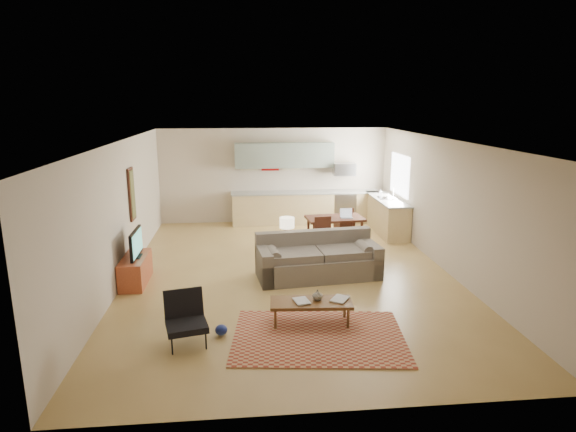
{
  "coord_description": "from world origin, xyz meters",
  "views": [
    {
      "loc": [
        -0.95,
        -9.22,
        3.44
      ],
      "look_at": [
        0.0,
        0.3,
        1.15
      ],
      "focal_mm": 30.0,
      "sensor_mm": 36.0,
      "label": 1
    }
  ],
  "objects": [
    {
      "name": "room",
      "position": [
        0.0,
        0.0,
        1.35
      ],
      "size": [
        9.0,
        9.0,
        9.0
      ],
      "color": "#A38045",
      "rests_on": "ground"
    },
    {
      "name": "kitchen_counter_back",
      "position": [
        0.9,
        4.18,
        0.46
      ],
      "size": [
        4.26,
        0.64,
        0.92
      ],
      "primitive_type": null,
      "color": "tan",
      "rests_on": "ground"
    },
    {
      "name": "kitchen_counter_right",
      "position": [
        2.93,
        3.0,
        0.46
      ],
      "size": [
        0.64,
        2.26,
        0.92
      ],
      "primitive_type": null,
      "color": "tan",
      "rests_on": "ground"
    },
    {
      "name": "kitchen_range",
      "position": [
        2.0,
        4.18,
        0.45
      ],
      "size": [
        0.62,
        0.62,
        0.9
      ],
      "primitive_type": "cube",
      "color": "#A5A8AD",
      "rests_on": "ground"
    },
    {
      "name": "kitchen_microwave",
      "position": [
        2.0,
        4.2,
        1.55
      ],
      "size": [
        0.62,
        0.4,
        0.35
      ],
      "primitive_type": "cube",
      "color": "#A5A8AD",
      "rests_on": "room"
    },
    {
      "name": "upper_cabinets",
      "position": [
        0.3,
        4.33,
        1.95
      ],
      "size": [
        2.8,
        0.34,
        0.7
      ],
      "primitive_type": "cube",
      "color": "slate",
      "rests_on": "room"
    },
    {
      "name": "window_right",
      "position": [
        3.23,
        3.0,
        1.55
      ],
      "size": [
        0.02,
        1.4,
        1.05
      ],
      "primitive_type": "cube",
      "color": "white",
      "rests_on": "room"
    },
    {
      "name": "wall_art_left",
      "position": [
        -3.21,
        0.9,
        1.55
      ],
      "size": [
        0.06,
        0.42,
        1.1
      ],
      "primitive_type": null,
      "color": "olive",
      "rests_on": "room"
    },
    {
      "name": "triptych",
      "position": [
        -0.1,
        4.47,
        1.75
      ],
      "size": [
        1.7,
        0.04,
        0.5
      ],
      "primitive_type": null,
      "color": "beige",
      "rests_on": "room"
    },
    {
      "name": "rug",
      "position": [
        0.16,
        -2.73,
        0.01
      ],
      "size": [
        2.72,
        2.03,
        0.02
      ],
      "primitive_type": "cube",
      "rotation": [
        0.0,
        0.0,
        -0.11
      ],
      "color": "maroon",
      "rests_on": "floor"
    },
    {
      "name": "sofa",
      "position": [
        0.55,
        -0.21,
        0.44
      ],
      "size": [
        2.62,
        1.36,
        0.87
      ],
      "primitive_type": null,
      "rotation": [
        0.0,
        0.0,
        0.11
      ],
      "color": "#655B50",
      "rests_on": "floor"
    },
    {
      "name": "coffee_table",
      "position": [
        0.11,
        -2.27,
        0.19
      ],
      "size": [
        1.32,
        0.6,
        0.39
      ],
      "primitive_type": null,
      "rotation": [
        0.0,
        0.0,
        -0.07
      ],
      "color": "#503014",
      "rests_on": "floor"
    },
    {
      "name": "book_a",
      "position": [
        -0.15,
        -2.31,
        0.4
      ],
      "size": [
        0.34,
        0.38,
        0.03
      ],
      "primitive_type": "imported",
      "rotation": [
        0.0,
        0.0,
        0.21
      ],
      "color": "#930909",
      "rests_on": "coffee_table"
    },
    {
      "name": "book_b",
      "position": [
        0.47,
        -2.2,
        0.4
      ],
      "size": [
        0.52,
        0.53,
        0.02
      ],
      "primitive_type": "imported",
      "rotation": [
        0.0,
        0.0,
        -0.58
      ],
      "color": "navy",
      "rests_on": "coffee_table"
    },
    {
      "name": "vase",
      "position": [
        0.21,
        -2.23,
        0.47
      ],
      "size": [
        0.23,
        0.23,
        0.17
      ],
      "primitive_type": "imported",
      "rotation": [
        0.0,
        0.0,
        -0.22
      ],
      "color": "black",
      "rests_on": "coffee_table"
    },
    {
      "name": "armchair",
      "position": [
        -1.77,
        -2.74,
        0.38
      ],
      "size": [
        0.79,
        0.79,
        0.75
      ],
      "primitive_type": null,
      "rotation": [
        0.0,
        0.0,
        0.23
      ],
      "color": "black",
      "rests_on": "floor"
    },
    {
      "name": "tv_credenza",
      "position": [
        -3.01,
        -0.19,
        0.27
      ],
      "size": [
        0.44,
        1.15,
        0.53
      ],
      "primitive_type": null,
      "color": "#973D23",
      "rests_on": "floor"
    },
    {
      "name": "tv",
      "position": [
        -2.97,
        -0.19,
        0.8
      ],
      "size": [
        0.09,
        0.88,
        0.53
      ],
      "primitive_type": null,
      "color": "black",
      "rests_on": "tv_credenza"
    },
    {
      "name": "console_table",
      "position": [
        -0.02,
        0.33,
        0.31
      ],
      "size": [
        0.59,
        0.44,
        0.63
      ],
      "primitive_type": null,
      "rotation": [
        0.0,
        0.0,
        0.16
      ],
      "color": "#351810",
      "rests_on": "floor"
    },
    {
      "name": "table_lamp",
      "position": [
        -0.02,
        0.33,
        0.88
      ],
      "size": [
        0.35,
        0.35,
        0.5
      ],
      "primitive_type": null,
      "rotation": [
        0.0,
        0.0,
        0.17
      ],
      "color": "beige",
      "rests_on": "console_table"
    },
    {
      "name": "dining_table",
      "position": [
        1.31,
        1.96,
        0.35
      ],
      "size": [
        1.43,
        0.91,
        0.69
      ],
      "primitive_type": null,
      "rotation": [
        0.0,
        0.0,
        0.09
      ],
      "color": "#351810",
      "rests_on": "floor"
    },
    {
      "name": "dining_chair_near",
      "position": [
        0.96,
        1.34,
        0.41
      ],
      "size": [
        0.44,
        0.46,
        0.83
      ],
      "primitive_type": null,
      "rotation": [
        0.0,
        0.0,
        0.12
      ],
      "color": "#351810",
      "rests_on": "floor"
    },
    {
      "name": "dining_chair_far",
      "position": [
        1.66,
        2.59,
        0.4
      ],
      "size": [
        0.47,
        0.48,
        0.8
      ],
      "primitive_type": null,
      "rotation": [
        0.0,
        0.0,
        3.39
      ],
      "color": "#351810",
      "rests_on": "floor"
    },
    {
      "name": "laptop",
      "position": [
        1.58,
        1.87,
        0.8
      ],
      "size": [
        0.3,
        0.23,
        0.22
      ],
      "primitive_type": null,
      "rotation": [
        0.0,
        0.0,
        -0.04
      ],
      "color": "#A5A8AD",
      "rests_on": "dining_table"
    },
    {
      "name": "soap_bottle",
      "position": [
        2.83,
        3.31,
        1.02
      ],
      "size": [
        0.13,
        0.13,
        0.19
      ],
      "primitive_type": "imported",
      "rotation": [
        0.0,
        0.0,
        -0.26
      ],
      "color": "beige",
      "rests_on": "kitchen_counter_right"
    }
  ]
}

